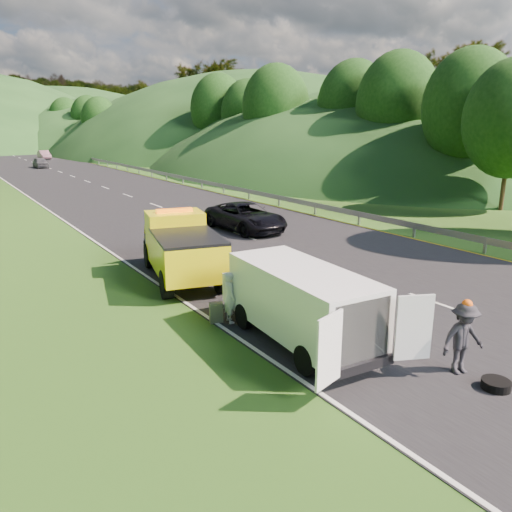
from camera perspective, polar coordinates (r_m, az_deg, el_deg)
ground at (r=16.69m, az=8.10°, el=-5.35°), size 320.00×320.00×0.00m
road_surface at (r=53.70m, az=-18.71°, el=8.07°), size 14.00×200.00×0.02m
guardrail at (r=67.69m, az=-15.46°, el=9.58°), size 0.06×140.00×1.52m
tree_line_right at (r=79.30m, az=-8.32°, el=10.68°), size 14.00×140.00×14.00m
hills_backdrop at (r=147.47m, az=-27.14°, el=11.15°), size 201.00×288.60×44.00m
tow_truck at (r=18.96m, az=-8.54°, el=1.01°), size 3.44×6.20×2.52m
white_van at (r=13.37m, az=4.88°, el=-5.06°), size 3.24×6.07×2.10m
woman at (r=15.03m, az=-3.00°, el=-7.57°), size 0.51×0.63×1.55m
child at (r=14.47m, az=5.25°, el=-8.54°), size 0.60×0.61×0.99m
worker at (r=13.10m, az=22.21°, el=-12.29°), size 1.25×0.89×1.75m
suitcase at (r=14.91m, az=-4.58°, el=-6.48°), size 0.44×0.33×0.63m
spare_tire at (r=12.71m, az=25.67°, el=-13.56°), size 0.63×0.63×0.20m
passing_suv at (r=27.58m, az=-1.18°, el=2.94°), size 2.72×5.49×1.50m
dist_car_a at (r=72.53m, az=-23.34°, el=9.24°), size 1.57×3.91×1.33m
dist_car_b at (r=89.67m, az=-23.00°, el=10.15°), size 1.47×4.20×1.38m
dist_car_c at (r=107.31m, az=-26.38°, el=10.40°), size 2.17×5.33×1.55m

